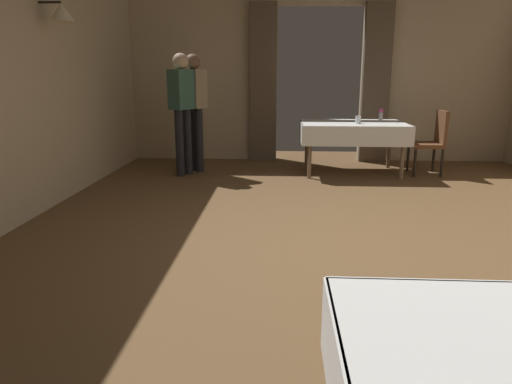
# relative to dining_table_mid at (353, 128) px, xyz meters

# --- Properties ---
(ground) EXTENTS (10.08, 10.08, 0.00)m
(ground) POSITION_rel_dining_table_mid_xyz_m (-0.43, -3.08, -0.66)
(ground) COLOR brown
(wall_back) EXTENTS (6.40, 0.27, 3.00)m
(wall_back) POSITION_rel_dining_table_mid_xyz_m (-0.43, 1.10, 0.85)
(wall_back) COLOR tan
(wall_back) RESTS_ON ground
(dining_table_mid) EXTENTS (1.52, 1.07, 0.75)m
(dining_table_mid) POSITION_rel_dining_table_mid_xyz_m (0.00, 0.00, 0.00)
(dining_table_mid) COLOR #7A604C
(dining_table_mid) RESTS_ON ground
(chair_mid_right) EXTENTS (0.44, 0.44, 0.93)m
(chair_mid_right) POSITION_rel_dining_table_mid_xyz_m (1.14, -0.04, -0.15)
(chair_mid_right) COLOR black
(chair_mid_right) RESTS_ON ground
(flower_vase_mid) EXTENTS (0.07, 0.07, 0.19)m
(flower_vase_mid) POSITION_rel_dining_table_mid_xyz_m (0.45, 0.26, 0.19)
(flower_vase_mid) COLOR silver
(flower_vase_mid) RESTS_ON dining_table_mid
(glass_mid_b) EXTENTS (0.08, 0.08, 0.11)m
(glass_mid_b) POSITION_rel_dining_table_mid_xyz_m (0.05, -0.15, 0.14)
(glass_mid_b) COLOR silver
(glass_mid_b) RESTS_ON dining_table_mid
(person_waiter_by_doorway) EXTENTS (0.42, 0.40, 1.72)m
(person_waiter_by_doorway) POSITION_rel_dining_table_mid_xyz_m (-2.34, 0.00, 0.36)
(person_waiter_by_doorway) COLOR black
(person_waiter_by_doorway) RESTS_ON ground
(person_diner_standing_aside) EXTENTS (0.36, 0.42, 1.72)m
(person_diner_standing_aside) POSITION_rel_dining_table_mid_xyz_m (-2.45, -0.27, 0.36)
(person_diner_standing_aside) COLOR black
(person_diner_standing_aside) RESTS_ON ground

